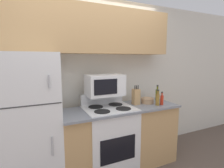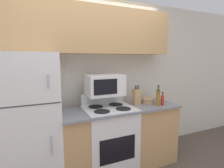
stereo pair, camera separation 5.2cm
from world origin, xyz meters
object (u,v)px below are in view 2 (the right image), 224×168
knife_block (136,97)px  bowl (148,101)px  bottle_olive_oil (158,95)px  bottle_hot_sauce (162,100)px  bottle_vinegar (158,99)px  refrigerator (29,123)px  microwave (105,85)px  stove (109,138)px

knife_block → bowl: size_ratio=1.44×
knife_block → bowl: (0.21, -0.01, -0.08)m
bowl → bottle_olive_oil: size_ratio=0.80×
bottle_hot_sauce → bottle_vinegar: (-0.08, -0.00, 0.02)m
knife_block → bottle_olive_oil: bearing=8.7°
refrigerator → bottle_olive_oil: refrigerator is taller
microwave → bottle_olive_oil: bearing=-0.0°
refrigerator → bottle_hot_sauce: bearing=-6.9°
refrigerator → microwave: 1.09m
bowl → refrigerator: bearing=178.3°
refrigerator → knife_block: size_ratio=5.69×
refrigerator → bottle_olive_oil: 1.97m
bowl → bottle_olive_oil: bearing=17.8°
knife_block → bowl: bearing=-3.6°
microwave → bottle_hot_sauce: bearing=-17.1°
microwave → bottle_vinegar: 0.83m
knife_block → bottle_vinegar: 0.32m
bottle_hot_sauce → microwave: bearing=162.9°
refrigerator → bowl: refrigerator is taller
microwave → bottle_vinegar: microwave is taller
bottle_hot_sauce → bowl: bearing=129.1°
refrigerator → microwave: bearing=2.0°
microwave → bowl: bearing=-7.0°
stove → bowl: stove is taller
microwave → knife_block: bearing=-8.4°
stove → knife_block: 0.73m
bottle_olive_oil → bowl: bearing=-162.2°
stove → bowl: 0.83m
bowl → bottle_vinegar: bearing=-71.7°
microwave → knife_block: size_ratio=1.75×
stove → knife_block: bearing=4.1°
knife_block → bottle_hot_sauce: knife_block is taller
refrigerator → knife_block: refrigerator is taller
refrigerator → bottle_olive_oil: bearing=1.0°
bowl → bottle_olive_oil: 0.28m
stove → bottle_hot_sauce: (0.81, -0.15, 0.52)m
stove → bottle_vinegar: bearing=-11.8°
microwave → bottle_hot_sauce: (0.83, -0.26, -0.24)m
bowl → microwave: bearing=173.0°
knife_block → bottle_olive_oil: 0.47m
bowl → bottle_vinegar: size_ratio=0.86×
stove → microwave: (-0.02, 0.11, 0.77)m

